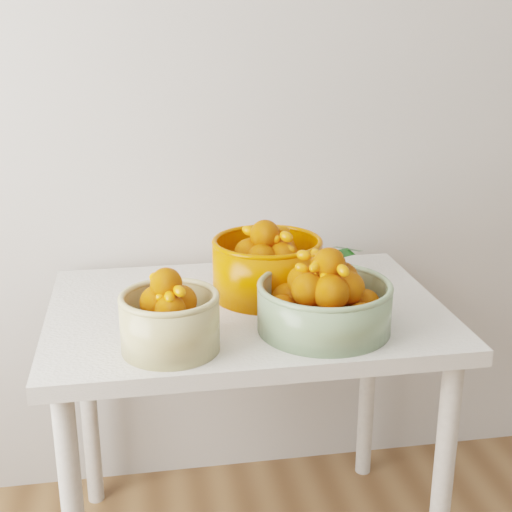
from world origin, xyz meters
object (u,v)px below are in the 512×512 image
(bowl_cream, at_px, (170,319))
(bowl_green, at_px, (325,301))
(table, at_px, (246,340))
(bowl_orange, at_px, (267,266))

(bowl_cream, relative_size, bowl_green, 0.58)
(table, bearing_deg, bowl_orange, 44.45)
(bowl_orange, bearing_deg, bowl_green, -68.61)
(bowl_cream, height_order, bowl_orange, bowl_orange)
(table, bearing_deg, bowl_green, -47.27)
(bowl_cream, distance_m, bowl_orange, 0.39)
(bowl_cream, xyz_separation_m, bowl_green, (0.36, 0.05, -0.00))
(table, height_order, bowl_green, bowl_green)
(bowl_green, xyz_separation_m, bowl_orange, (-0.09, 0.24, 0.01))
(table, xyz_separation_m, bowl_green, (0.16, -0.17, 0.17))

